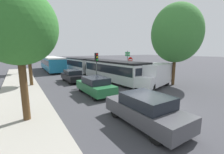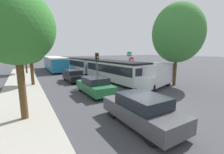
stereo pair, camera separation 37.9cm
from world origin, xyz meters
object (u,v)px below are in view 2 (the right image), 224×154
white_van (155,75)px  tree_right_near (178,35)px  city_bus_rear (55,63)px  queued_car_black (74,76)px  queued_car_graphite (142,110)px  traffic_light (97,62)px  tree_left_near (16,27)px  direction_sign_post (129,58)px  tree_left_mid (29,43)px  queued_car_green (95,86)px  tree_left_far (24,42)px  no_entry_sign (132,64)px  articulated_bus (99,67)px

white_van → tree_right_near: (2.54, -0.47, 3.97)m
city_bus_rear → queued_car_black: (0.04, -12.09, -0.75)m
queued_car_graphite → white_van: (6.39, 5.30, 0.46)m
traffic_light → tree_left_near: size_ratio=0.52×
queued_car_black → queued_car_graphite: bearing=178.5°
city_bus_rear → tree_left_near: size_ratio=1.81×
direction_sign_post → tree_left_mid: size_ratio=0.56×
direction_sign_post → tree_right_near: tree_right_near is taller
tree_left_near → queued_car_green: bearing=27.0°
tree_left_mid → tree_left_far: size_ratio=0.88×
queued_car_green → tree_right_near: tree_right_near is taller
traffic_light → tree_right_near: tree_right_near is taller
no_entry_sign → tree_left_far: bearing=-135.4°
queued_car_black → tree_left_mid: 5.66m
tree_left_mid → white_van: bearing=-33.0°
city_bus_rear → tree_left_near: (-5.12, -20.92, 3.23)m
city_bus_rear → tree_left_far: 6.26m
articulated_bus → no_entry_sign: size_ratio=5.95×
queued_car_graphite → tree_right_near: bearing=-62.0°
direction_sign_post → queued_car_black: bearing=15.6°
white_van → tree_left_far: size_ratio=0.73×
queued_car_black → direction_sign_post: size_ratio=1.12×
tree_left_near → tree_left_far: size_ratio=0.89×
no_entry_sign → direction_sign_post: size_ratio=0.78×
articulated_bus → direction_sign_post: (4.95, -0.22, 1.13)m
traffic_light → tree_right_near: size_ratio=0.41×
tree_left_near → queued_car_graphite: bearing=-34.7°
direction_sign_post → tree_left_near: tree_left_near is taller
white_van → tree_right_near: tree_right_near is taller
queued_car_green → no_entry_sign: (6.98, 4.08, 1.13)m
white_van → traffic_light: size_ratio=1.58×
articulated_bus → queued_car_green: 8.31m
queued_car_green → city_bus_rear: bearing=-0.3°
queued_car_graphite → direction_sign_post: bearing=-35.0°
queued_car_green → tree_right_near: bearing=-98.3°
no_entry_sign → direction_sign_post: (1.86, 3.02, 0.68)m
white_van → traffic_light: bearing=-58.8°
tree_left_far → tree_left_mid: bearing=-88.2°
no_entry_sign → tree_left_near: 14.14m
city_bus_rear → queued_car_green: city_bus_rear is taller
city_bus_rear → white_van: bearing=-160.5°
tree_left_mid → no_entry_sign: bearing=-10.0°
city_bus_rear → tree_right_near: size_ratio=1.42×
queued_car_graphite → queued_car_green: 6.04m
tree_right_near → articulated_bus: bearing=119.5°
articulated_bus → tree_left_near: (-9.03, -9.93, 3.27)m
queued_car_green → tree_left_far: tree_left_far is taller
queued_car_green → tree_left_mid: bearing=34.9°
city_bus_rear → tree_right_near: 21.69m
no_entry_sign → tree_right_near: bearing=18.1°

